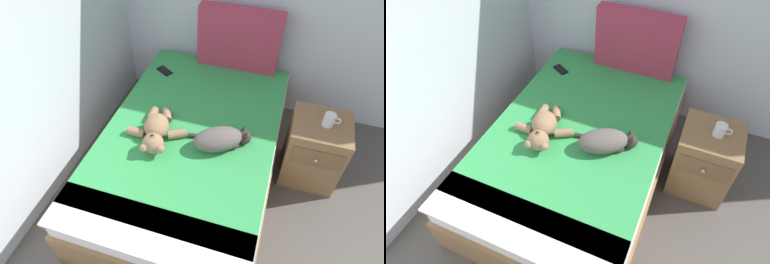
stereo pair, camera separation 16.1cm
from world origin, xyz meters
The scene contains 7 objects.
bed centered at (0.96, 2.57, 0.24)m, with size 1.25×1.95×0.49m.
patterned_cushion centered at (1.09, 3.46, 0.76)m, with size 0.69×0.12×0.53m.
cat centered at (1.19, 2.48, 0.57)m, with size 0.44×0.34×0.15m.
teddy_bear centered at (0.75, 2.42, 0.56)m, with size 0.41×0.49×0.16m.
cell_phone centered at (0.51, 3.19, 0.50)m, with size 0.16×0.14×0.01m.
nightstand centered at (1.85, 2.85, 0.28)m, with size 0.41×0.43×0.56m.
mug centered at (1.88, 2.85, 0.61)m, with size 0.12×0.08×0.09m.
Camera 1 is at (1.47, 0.98, 2.20)m, focal length 30.87 mm.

